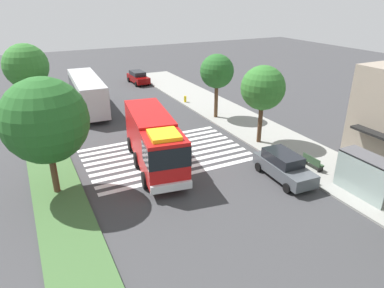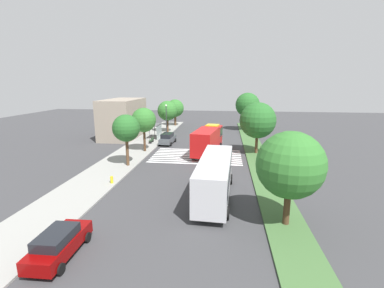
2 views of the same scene
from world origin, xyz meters
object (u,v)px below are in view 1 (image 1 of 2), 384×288
at_px(median_tree_far_west, 26,66).
at_px(fire_hydrant, 185,99).
at_px(parked_car_west, 138,77).
at_px(median_tree_west, 45,121).
at_px(transit_bus, 87,91).
at_px(bench_near_shelter, 313,162).
at_px(bus_stop_shelter, 365,169).
at_px(fire_truck, 154,140).
at_px(parked_car_mid, 283,166).
at_px(sidewalk_tree_far_west, 217,72).
at_px(sidewalk_tree_west, 263,88).

height_order(median_tree_far_west, fire_hydrant, median_tree_far_west).
relative_size(parked_car_west, median_tree_west, 0.65).
height_order(transit_bus, bench_near_shelter, transit_bus).
bearing_deg(parked_car_west, bus_stop_shelter, 3.06).
distance_m(fire_truck, parked_car_mid, 8.97).
bearing_deg(transit_bus, fire_hydrant, -98.18).
relative_size(bench_near_shelter, median_tree_west, 0.22).
xyz_separation_m(bench_near_shelter, median_tree_far_west, (-24.77, -16.53, 3.89)).
bearing_deg(median_tree_far_west, parked_car_mid, 29.12).
distance_m(sidewalk_tree_far_west, sidewalk_tree_west, 7.09).
bearing_deg(sidewalk_tree_west, fire_hydrant, -177.81).
bearing_deg(transit_bus, median_tree_west, 164.67).
relative_size(bench_near_shelter, sidewalk_tree_west, 0.25).
bearing_deg(bench_near_shelter, sidewalk_tree_far_west, -177.73).
bearing_deg(median_tree_far_west, sidewalk_tree_west, 39.83).
height_order(fire_truck, fire_hydrant, fire_truck).
distance_m(transit_bus, median_tree_west, 16.95).
height_order(bench_near_shelter, sidewalk_tree_far_west, sidewalk_tree_far_west).
xyz_separation_m(bench_near_shelter, fire_hydrant, (-18.64, -1.00, -0.10)).
xyz_separation_m(bus_stop_shelter, sidewalk_tree_far_west, (-16.64, -0.51, 2.77)).
xyz_separation_m(parked_car_mid, transit_bus, (-20.71, -8.61, 1.20)).
bearing_deg(median_tree_west, fire_truck, 95.25).
height_order(parked_car_west, fire_hydrant, parked_car_west).
bearing_deg(bench_near_shelter, parked_car_mid, -88.61).
xyz_separation_m(transit_bus, bus_stop_shelter, (24.64, 11.32, -0.23)).
distance_m(parked_car_west, sidewalk_tree_west, 24.91).
distance_m(parked_car_west, bus_stop_shelter, 34.19).
bearing_deg(fire_hydrant, bench_near_shelter, 3.08).
height_order(transit_bus, bus_stop_shelter, transit_bus).
height_order(parked_car_mid, median_tree_west, median_tree_west).
distance_m(fire_truck, sidewalk_tree_west, 9.58).
height_order(bench_near_shelter, sidewalk_tree_west, sidewalk_tree_west).
distance_m(parked_car_mid, transit_bus, 22.46).
distance_m(parked_car_mid, sidewalk_tree_west, 7.10).
bearing_deg(transit_bus, sidewalk_tree_far_west, -123.67).
relative_size(bench_near_shelter, median_tree_far_west, 0.24).
distance_m(fire_truck, parked_car_west, 25.71).
bearing_deg(fire_truck, sidewalk_tree_west, 99.73).
height_order(fire_truck, bus_stop_shelter, fire_truck).
bearing_deg(sidewalk_tree_west, sidewalk_tree_far_west, -180.00).
xyz_separation_m(sidewalk_tree_west, median_tree_west, (0.81, -16.03, 0.12)).
height_order(sidewalk_tree_far_west, fire_hydrant, sidewalk_tree_far_west).
xyz_separation_m(bus_stop_shelter, sidewalk_tree_west, (-9.55, -0.51, 2.78)).
xyz_separation_m(transit_bus, sidewalk_tree_west, (15.09, 10.81, 2.55)).
distance_m(parked_car_west, bench_near_shelter, 30.19).
bearing_deg(sidewalk_tree_far_west, fire_truck, -51.77).
bearing_deg(fire_truck, parked_car_mid, 60.90).
bearing_deg(bench_near_shelter, sidewalk_tree_west, -174.83).
bearing_deg(sidewalk_tree_west, parked_car_west, -174.87).
bearing_deg(median_tree_far_west, fire_hydrant, 68.45).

